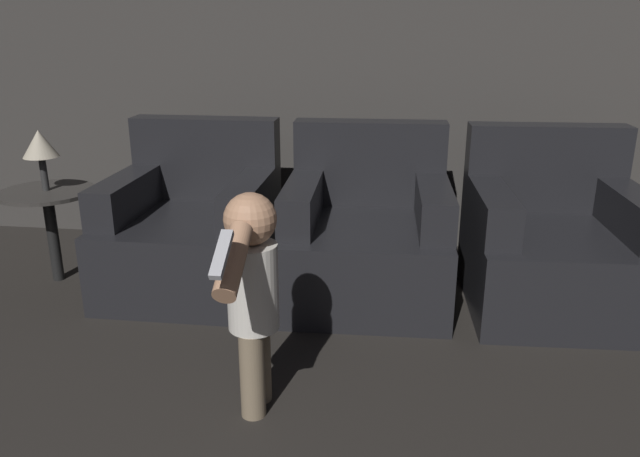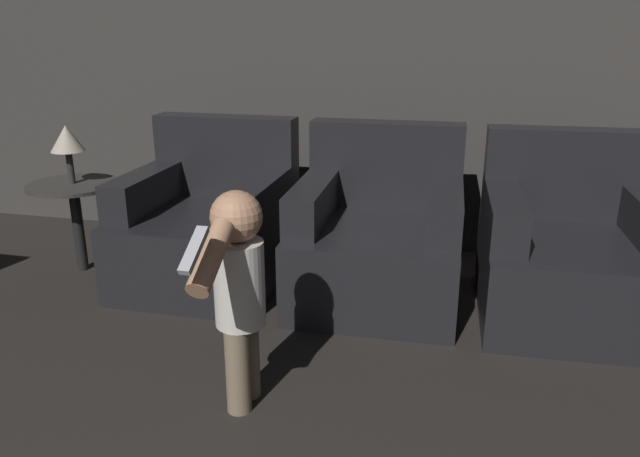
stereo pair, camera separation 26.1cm
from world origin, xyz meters
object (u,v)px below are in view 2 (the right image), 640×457
armchair_right (570,255)px  armchair_left (210,226)px  armchair_middle (378,240)px  person_toddler (238,284)px  lamp (67,140)px

armchair_right → armchair_left: bearing=177.5°
armchair_middle → person_toddler: size_ratio=1.07×
armchair_right → lamp: 2.66m
person_toddler → lamp: lamp is taller
armchair_right → person_toddler: size_ratio=1.08×
armchair_left → person_toddler: bearing=-61.9°
armchair_middle → armchair_right: 0.92m
person_toddler → armchair_middle: bearing=-16.8°
armchair_right → lamp: (-2.62, -0.05, 0.45)m
lamp → armchair_right: bearing=1.2°
armchair_right → lamp: size_ratio=2.78×
armchair_right → lamp: armchair_right is taller
armchair_right → person_toddler: bearing=-141.6°
armchair_right → person_toddler: (-1.26, -1.09, 0.18)m
armchair_left → lamp: bearing=-176.1°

